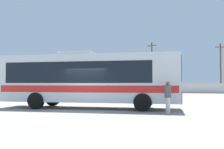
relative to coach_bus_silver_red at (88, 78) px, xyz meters
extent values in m
plane|color=gray|center=(0.24, 8.90, -1.95)|extent=(300.00, 300.00, 0.00)
cube|color=beige|center=(0.24, 28.74, -1.13)|extent=(80.00, 0.30, 1.63)
cube|color=silver|center=(0.13, 0.00, -0.02)|extent=(11.39, 2.71, 2.97)
cube|color=black|center=(-0.44, -0.01, 0.34)|extent=(9.35, 2.71, 1.31)
cube|color=red|center=(0.13, 0.00, -0.67)|extent=(11.16, 2.73, 0.42)
cube|color=#19212D|center=(5.82, 0.08, 0.51)|extent=(0.07, 2.30, 1.54)
cube|color=red|center=(5.82, 0.08, -1.15)|extent=(0.10, 2.50, 0.71)
cube|color=#B2B2B2|center=(-0.72, -0.01, 1.58)|extent=(2.22, 1.43, 0.24)
cylinder|color=black|center=(3.63, 1.28, -1.43)|extent=(1.04, 0.31, 1.04)
cylinder|color=black|center=(3.66, -1.17, -1.43)|extent=(1.04, 0.31, 1.04)
cylinder|color=black|center=(-3.01, 1.18, -1.43)|extent=(1.04, 0.31, 1.04)
cylinder|color=black|center=(-2.98, -1.27, -1.43)|extent=(1.04, 0.31, 1.04)
cylinder|color=silver|center=(5.05, -1.87, -1.52)|extent=(0.16, 0.16, 0.85)
cylinder|color=silver|center=(5.13, -2.01, -1.52)|extent=(0.16, 0.16, 0.85)
cylinder|color=#4C4C51|center=(5.09, -1.94, -0.77)|extent=(0.48, 0.48, 0.67)
sphere|color=brown|center=(5.09, -1.94, -0.32)|extent=(0.23, 0.23, 0.23)
cube|color=slate|center=(-10.54, 24.64, -1.30)|extent=(4.24, 2.20, 0.65)
cube|color=black|center=(-10.75, 24.62, -0.71)|extent=(2.40, 1.87, 0.53)
cylinder|color=black|center=(-9.37, 25.65, -1.63)|extent=(0.66, 0.28, 0.64)
cylinder|color=black|center=(-9.19, 23.89, -1.63)|extent=(0.66, 0.28, 0.64)
cylinder|color=black|center=(-11.89, 25.39, -1.63)|extent=(0.66, 0.28, 0.64)
cylinder|color=black|center=(-11.72, 23.64, -1.63)|extent=(0.66, 0.28, 0.64)
cube|color=red|center=(-4.45, 25.61, -1.32)|extent=(4.66, 1.98, 0.61)
cube|color=black|center=(-4.68, 25.62, -0.77)|extent=(2.59, 1.75, 0.50)
cylinder|color=black|center=(-2.99, 26.44, -1.63)|extent=(0.65, 0.25, 0.64)
cylinder|color=black|center=(-3.06, 24.68, -1.63)|extent=(0.65, 0.25, 0.64)
cylinder|color=black|center=(-5.84, 26.55, -1.63)|extent=(0.65, 0.25, 0.64)
cylinder|color=black|center=(-5.91, 24.79, -1.63)|extent=(0.65, 0.25, 0.64)
cylinder|color=#4C3823|center=(13.70, 31.70, 2.30)|extent=(0.24, 0.24, 8.49)
cube|color=#473321|center=(13.70, 31.70, 5.95)|extent=(1.78, 0.51, 0.12)
cylinder|color=#4C3823|center=(1.89, 32.52, 2.67)|extent=(0.24, 0.24, 9.23)
cube|color=#473321|center=(1.89, 32.52, 6.68)|extent=(1.77, 0.60, 0.12)
cylinder|color=brown|center=(-11.39, 31.84, -0.34)|extent=(0.32, 0.32, 3.20)
ellipsoid|color=#23561E|center=(-11.39, 31.84, 2.57)|extent=(3.74, 3.74, 3.18)
cylinder|color=brown|center=(-4.27, 31.91, -0.72)|extent=(0.32, 0.32, 2.45)
ellipsoid|color=#23561E|center=(-4.27, 31.91, 1.81)|extent=(3.72, 3.72, 3.16)
camera|label=1|loc=(5.23, -16.16, -0.35)|focal=41.86mm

